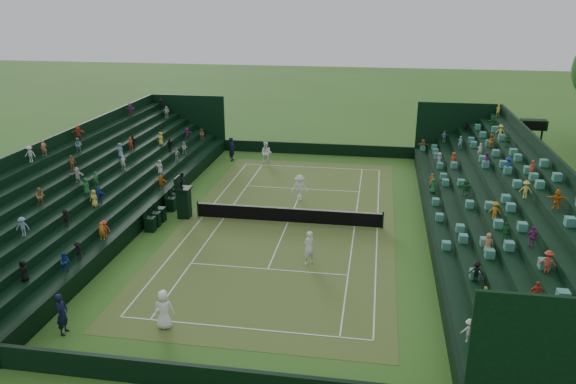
# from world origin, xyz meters

# --- Properties ---
(ground) EXTENTS (160.00, 160.00, 0.00)m
(ground) POSITION_xyz_m (0.00, 0.00, 0.00)
(ground) COLOR #35601E
(ground) RESTS_ON ground
(court_surface) EXTENTS (12.97, 26.77, 0.01)m
(court_surface) POSITION_xyz_m (0.00, 0.00, 0.01)
(court_surface) COLOR #3F7B29
(court_surface) RESTS_ON ground
(perimeter_wall_north) EXTENTS (17.17, 0.20, 1.00)m
(perimeter_wall_north) POSITION_xyz_m (0.00, 15.88, 0.50)
(perimeter_wall_north) COLOR black
(perimeter_wall_north) RESTS_ON ground
(perimeter_wall_south) EXTENTS (17.17, 0.20, 1.00)m
(perimeter_wall_south) POSITION_xyz_m (0.00, -15.88, 0.50)
(perimeter_wall_south) COLOR black
(perimeter_wall_south) RESTS_ON ground
(perimeter_wall_east) EXTENTS (0.20, 31.77, 1.00)m
(perimeter_wall_east) POSITION_xyz_m (8.48, 0.00, 0.50)
(perimeter_wall_east) COLOR black
(perimeter_wall_east) RESTS_ON ground
(perimeter_wall_west) EXTENTS (0.20, 31.77, 1.00)m
(perimeter_wall_west) POSITION_xyz_m (-8.48, 0.00, 0.50)
(perimeter_wall_west) COLOR black
(perimeter_wall_west) RESTS_ON ground
(north_grandstand) EXTENTS (6.60, 32.00, 4.90)m
(north_grandstand) POSITION_xyz_m (12.66, 0.00, 1.55)
(north_grandstand) COLOR black
(north_grandstand) RESTS_ON ground
(south_grandstand) EXTENTS (6.60, 32.00, 4.90)m
(south_grandstand) POSITION_xyz_m (-12.66, 0.00, 1.55)
(south_grandstand) COLOR black
(south_grandstand) RESTS_ON ground
(tennis_net) EXTENTS (11.67, 0.10, 1.06)m
(tennis_net) POSITION_xyz_m (0.00, 0.00, 0.53)
(tennis_net) COLOR black
(tennis_net) RESTS_ON ground
(scoreboard_tower) EXTENTS (2.00, 1.00, 3.70)m
(scoreboard_tower) POSITION_xyz_m (17.75, 16.00, 3.14)
(scoreboard_tower) COLOR black
(scoreboard_tower) RESTS_ON ground
(umpire_chair) EXTENTS (0.94, 0.94, 2.97)m
(umpire_chair) POSITION_xyz_m (-6.61, -0.22, 1.27)
(umpire_chair) COLOR black
(umpire_chair) RESTS_ON ground
(courtside_chairs) EXTENTS (0.59, 5.55, 1.27)m
(courtside_chairs) POSITION_xyz_m (-7.88, -0.16, 0.48)
(courtside_chairs) COLOR black
(courtside_chairs) RESTS_ON ground
(player_near_west) EXTENTS (0.93, 0.68, 1.75)m
(player_near_west) POSITION_xyz_m (-3.26, -12.33, 0.87)
(player_near_west) COLOR white
(player_near_west) RESTS_ON ground
(player_near_east) EXTENTS (0.80, 0.78, 1.85)m
(player_near_east) POSITION_xyz_m (1.99, -5.40, 0.92)
(player_near_east) COLOR white
(player_near_east) RESTS_ON ground
(player_far_west) EXTENTS (1.04, 0.87, 1.91)m
(player_far_west) POSITION_xyz_m (-3.80, 12.16, 0.96)
(player_far_west) COLOR white
(player_far_west) RESTS_ON ground
(player_far_east) EXTENTS (1.28, 0.91, 1.79)m
(player_far_east) POSITION_xyz_m (0.12, 4.14, 0.89)
(player_far_east) COLOR white
(player_far_east) RESTS_ON ground
(line_judge_north) EXTENTS (0.50, 0.74, 2.01)m
(line_judge_north) POSITION_xyz_m (-6.89, 12.76, 1.01)
(line_judge_north) COLOR black
(line_judge_north) RESTS_ON ground
(line_judge_south) EXTENTS (0.51, 0.71, 1.84)m
(line_judge_south) POSITION_xyz_m (-7.24, -13.41, 0.92)
(line_judge_south) COLOR black
(line_judge_south) RESTS_ON ground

